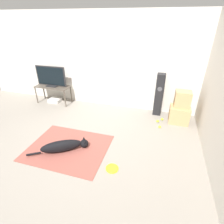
{
  "coord_description": "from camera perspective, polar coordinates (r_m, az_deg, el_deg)",
  "views": [
    {
      "loc": [
        1.61,
        -2.53,
        2.34
      ],
      "look_at": [
        0.61,
        0.83,
        0.45
      ],
      "focal_mm": 28.0,
      "sensor_mm": 36.0,
      "label": 1
    }
  ],
  "objects": [
    {
      "name": "tennis_ball_by_boxes",
      "position": [
        4.59,
        14.67,
        -2.88
      ],
      "size": [
        0.07,
        0.07,
        0.07
      ],
      "color": "#C6E033",
      "rests_on": "ground_plane"
    },
    {
      "name": "frisbee",
      "position": [
        3.22,
        0.03,
        -17.92
      ],
      "size": [
        0.23,
        0.23,
        0.03
      ],
      "color": "yellow",
      "rests_on": "ground_plane"
    },
    {
      "name": "tv",
      "position": [
        5.52,
        -19.34,
        10.85
      ],
      "size": [
        0.94,
        0.2,
        0.6
      ],
      "color": "#232326",
      "rests_on": "tv_stand"
    },
    {
      "name": "floor_speaker",
      "position": [
        4.77,
        15.09,
        5.45
      ],
      "size": [
        0.21,
        0.21,
        1.13
      ],
      "color": "black",
      "rests_on": "ground_plane"
    },
    {
      "name": "cardboard_box_upper",
      "position": [
        4.53,
        22.06,
        3.9
      ],
      "size": [
        0.36,
        0.31,
        0.4
      ],
      "color": "tan",
      "rests_on": "cardboard_box_lower"
    },
    {
      "name": "wall_back",
      "position": [
        5.01,
        -2.58,
        16.04
      ],
      "size": [
        8.0,
        0.06,
        2.55
      ],
      "color": "silver",
      "rests_on": "ground_plane"
    },
    {
      "name": "tennis_ball_loose_on_carpet",
      "position": [
        4.37,
        15.3,
        -4.66
      ],
      "size": [
        0.07,
        0.07,
        0.07
      ],
      "color": "#C6E033",
      "rests_on": "ground_plane"
    },
    {
      "name": "dog",
      "position": [
        3.62,
        -15.35,
        -10.62
      ],
      "size": [
        1.02,
        0.69,
        0.24
      ],
      "color": "black",
      "rests_on": "area_rug"
    },
    {
      "name": "game_console",
      "position": [
        5.82,
        -18.15,
        3.68
      ],
      "size": [
        0.35,
        0.29,
        0.1
      ],
      "color": "white",
      "rests_on": "ground_plane"
    },
    {
      "name": "tv_stand",
      "position": [
        5.63,
        -18.77,
        7.33
      ],
      "size": [
        1.04,
        0.43,
        0.54
      ],
      "color": "brown",
      "rests_on": "ground_plane"
    },
    {
      "name": "tennis_ball_near_speaker",
      "position": [
        4.71,
        16.04,
        -2.25
      ],
      "size": [
        0.07,
        0.07,
        0.07
      ],
      "color": "#C6E033",
      "rests_on": "ground_plane"
    },
    {
      "name": "ground_plane",
      "position": [
        3.8,
        -12.64,
        -10.48
      ],
      "size": [
        12.0,
        12.0,
        0.0
      ],
      "primitive_type": "plane",
      "color": "gray"
    },
    {
      "name": "cardboard_box_lower",
      "position": [
        4.68,
        21.03,
        -0.76
      ],
      "size": [
        0.48,
        0.41,
        0.42
      ],
      "color": "tan",
      "rests_on": "ground_plane"
    },
    {
      "name": "area_rug",
      "position": [
        3.75,
        -14.04,
        -11.2
      ],
      "size": [
        1.58,
        1.27,
        0.01
      ],
      "color": "#934C42",
      "rests_on": "ground_plane"
    }
  ]
}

